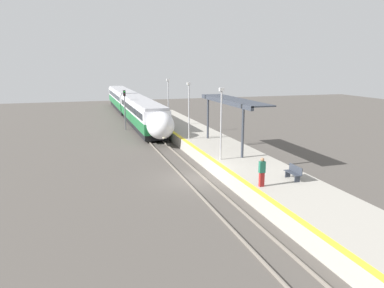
% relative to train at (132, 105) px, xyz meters
% --- Properties ---
extents(ground_plane, '(120.00, 120.00, 0.00)m').
position_rel_train_xyz_m(ground_plane, '(0.00, -30.69, -2.11)').
color(ground_plane, '#4C4742').
extents(rail_left, '(0.08, 90.00, 0.15)m').
position_rel_train_xyz_m(rail_left, '(-0.72, -30.69, -2.04)').
color(rail_left, slate).
rests_on(rail_left, ground_plane).
extents(rail_right, '(0.08, 90.00, 0.15)m').
position_rel_train_xyz_m(rail_right, '(0.72, -30.69, -2.04)').
color(rail_right, slate).
rests_on(rail_right, ground_plane).
extents(train, '(2.82, 42.73, 3.69)m').
position_rel_train_xyz_m(train, '(0.00, 0.00, 0.00)').
color(train, black).
rests_on(train, ground_plane).
extents(platform_right, '(4.83, 64.00, 1.02)m').
position_rel_train_xyz_m(platform_right, '(4.05, -30.69, -1.61)').
color(platform_right, '#9E998E').
rests_on(platform_right, ground_plane).
extents(platform_bench, '(0.44, 1.43, 0.89)m').
position_rel_train_xyz_m(platform_bench, '(4.93, -35.52, -0.64)').
color(platform_bench, '#2D333D').
rests_on(platform_bench, platform_right).
extents(person_waiting, '(0.36, 0.23, 1.74)m').
position_rel_train_xyz_m(person_waiting, '(2.40, -36.13, -0.20)').
color(person_waiting, maroon).
rests_on(person_waiting, platform_right).
extents(railway_signal, '(0.28, 0.28, 4.87)m').
position_rel_train_xyz_m(railway_signal, '(-2.04, -8.76, 0.83)').
color(railway_signal, '#59595E').
rests_on(railway_signal, ground_plane).
extents(lamppost_near, '(0.36, 0.20, 5.35)m').
position_rel_train_xyz_m(lamppost_near, '(2.42, -29.55, 1.96)').
color(lamppost_near, '#9E9EA3').
rests_on(lamppost_near, platform_right).
extents(lamppost_mid, '(0.36, 0.20, 5.35)m').
position_rel_train_xyz_m(lamppost_mid, '(2.42, -21.28, 1.96)').
color(lamppost_mid, '#9E9EA3').
rests_on(lamppost_mid, platform_right).
extents(lamppost_far, '(0.36, 0.20, 5.35)m').
position_rel_train_xyz_m(lamppost_far, '(2.42, -13.01, 1.96)').
color(lamppost_far, '#9E9EA3').
rests_on(lamppost_far, platform_right).
extents(station_canopy, '(2.02, 10.88, 4.10)m').
position_rel_train_xyz_m(station_canopy, '(4.78, -25.55, 2.72)').
color(station_canopy, '#333842').
rests_on(station_canopy, platform_right).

